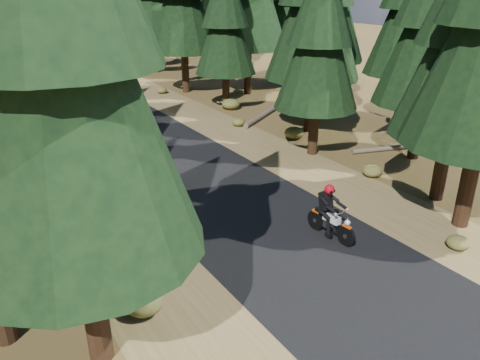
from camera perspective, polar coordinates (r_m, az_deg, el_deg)
name	(u,v)px	position (r m, az deg, el deg)	size (l,w,h in m)	color
ground	(263,224)	(16.25, 2.87, -5.34)	(120.00, 120.00, 0.00)	#4A391A
road	(196,176)	(20.11, -5.39, 0.48)	(6.00, 100.00, 0.01)	black
shoulder_l	(89,202)	(18.68, -17.99, -2.52)	(3.20, 100.00, 0.01)	brown
shoulder_r	(282,156)	(22.42, 5.08, 2.94)	(3.20, 100.00, 0.01)	brown
log_near	(262,116)	(28.54, 2.71, 7.85)	(0.32, 0.32, 4.73)	#4C4233
log_far	(385,149)	(24.04, 17.30, 3.68)	(0.24, 0.24, 3.59)	#4C4233
understory_shrubs	(187,146)	(22.96, -6.53, 4.12)	(16.05, 29.20, 0.70)	#474C1E
rider_lead	(331,221)	(15.43, 11.04, -4.90)	(0.77, 2.07, 1.81)	silver
rider_follow	(144,172)	(19.50, -11.63, 0.93)	(0.93, 1.78, 1.52)	maroon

